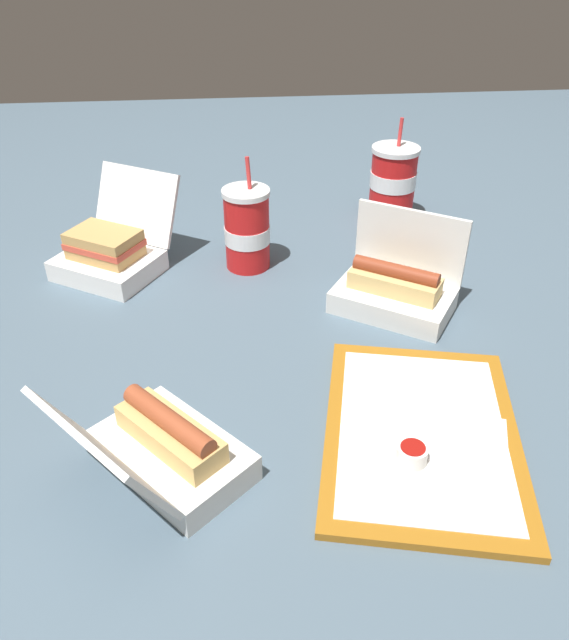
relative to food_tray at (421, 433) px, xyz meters
name	(u,v)px	position (x,y,z in m)	size (l,w,h in m)	color
ground_plane	(290,353)	(0.21, 0.16, -0.01)	(3.20, 3.20, 0.00)	#4C6070
food_tray	(421,433)	(0.00, 0.00, 0.00)	(0.42, 0.34, 0.01)	#A56619
ketchup_cup	(412,453)	(-0.05, 0.03, 0.02)	(0.04, 0.04, 0.02)	white
napkin_stack	(469,439)	(-0.03, -0.06, 0.01)	(0.10, 0.10, 0.00)	white
plastic_fork	(378,429)	(0.00, 0.06, 0.01)	(0.11, 0.01, 0.01)	white
clamshell_hotdog_right	(395,288)	(0.32, -0.04, 0.03)	(0.22, 0.24, 0.17)	white
clamshell_sandwich_back	(110,252)	(0.51, 0.48, 0.04)	(0.28, 0.27, 0.17)	white
clamshell_hotdog_center	(164,448)	(-0.03, 0.34, 0.03)	(0.27, 0.27, 0.15)	white
soda_cup_left	(393,183)	(0.70, -0.12, 0.08)	(0.11, 0.11, 0.23)	red
soda_cup_center	(247,229)	(0.51, 0.21, 0.07)	(0.09, 0.09, 0.22)	red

